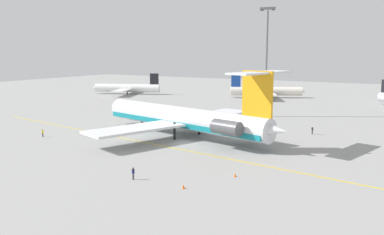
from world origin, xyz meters
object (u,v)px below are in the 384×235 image
main_jetliner (187,118)px  light_mast (266,58)px  ground_crew_near_nose (133,172)px  safety_cone_tail (180,112)px  ground_crew_portside (312,129)px  airliner_mid_left (268,91)px  safety_cone_nose (235,175)px  safety_cone_wingtip (183,187)px  airliner_far_left (125,88)px  ground_crew_near_tail (43,132)px

main_jetliner → light_mast: bearing=-84.1°
ground_crew_near_nose → safety_cone_tail: bearing=-156.9°
ground_crew_portside → ground_crew_near_nose: bearing=-177.2°
airliner_mid_left → safety_cone_nose: 101.28m
main_jetliner → safety_cone_wingtip: size_ratio=86.44×
airliner_mid_left → ground_crew_portside: (31.86, -61.24, -1.34)m
light_mast → safety_cone_tail: bearing=-167.6°
airliner_far_left → light_mast: light_mast is taller
main_jetliner → ground_crew_near_nose: 29.62m
safety_cone_wingtip → light_mast: (-11.75, 61.24, 15.15)m
ground_crew_near_tail → light_mast: light_mast is taller
airliner_mid_left → airliner_far_left: bearing=169.2°
airliner_far_left → safety_cone_nose: (84.74, -80.70, -2.19)m
airliner_mid_left → light_mast: bearing=-98.3°
ground_crew_near_tail → ground_crew_portside: 55.71m
airliner_mid_left → ground_crew_near_tail: size_ratio=15.86×
airliner_far_left → light_mast: (69.36, -27.40, 12.96)m
ground_crew_near_nose → safety_cone_wingtip: 7.90m
safety_cone_nose → light_mast: bearing=106.1°
airliner_mid_left → main_jetliner: bearing=-109.4°
ground_crew_portside → safety_cone_nose: ground_crew_portside is taller
ground_crew_near_nose → light_mast: size_ratio=0.06×
airliner_far_left → ground_crew_portside: (86.47, -45.27, -1.35)m
airliner_far_left → ground_crew_portside: bearing=131.1°
main_jetliner → airliner_mid_left: bearing=-68.9°
ground_crew_near_nose → safety_cone_tail: (-27.19, 56.33, -0.83)m
airliner_far_left → safety_cone_tail: (46.07, -32.53, -2.19)m
airliner_mid_left → ground_crew_near_nose: bearing=-107.0°
main_jetliner → ground_crew_portside: (21.50, 15.30, -2.70)m
airliner_far_left → safety_cone_nose: bearing=115.1°
main_jetliner → ground_crew_portside: bearing=-131.1°
ground_crew_near_tail → safety_cone_nose: ground_crew_near_tail is taller
airliner_mid_left → light_mast: light_mast is taller
ground_crew_near_nose → ground_crew_portside: size_ratio=0.98×
ground_crew_near_nose → ground_crew_near_tail: (-33.62, 13.42, -0.05)m
main_jetliner → safety_cone_tail: main_jetliner is taller
safety_cone_wingtip → ground_crew_portside: bearing=83.0°
main_jetliner → airliner_far_left: size_ratio=1.74×
airliner_far_left → ground_crew_near_nose: 115.18m
ground_crew_near_nose → safety_cone_nose: size_ratio=3.16×
safety_cone_tail → ground_crew_portside: bearing=-17.5°
safety_cone_nose → main_jetliner: bearing=134.5°
airliner_far_left → ground_crew_portside: airliner_far_left is taller
ground_crew_near_tail → safety_cone_wingtip: 43.53m
ground_crew_portside → safety_cone_wingtip: ground_crew_portside is taller
safety_cone_nose → safety_cone_tail: 61.76m
safety_cone_wingtip → light_mast: bearing=100.9°
main_jetliner → safety_cone_tail: (-18.89, 28.03, -3.54)m
ground_crew_portside → safety_cone_wingtip: bearing=-167.4°
airliner_mid_left → light_mast: size_ratio=0.93×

